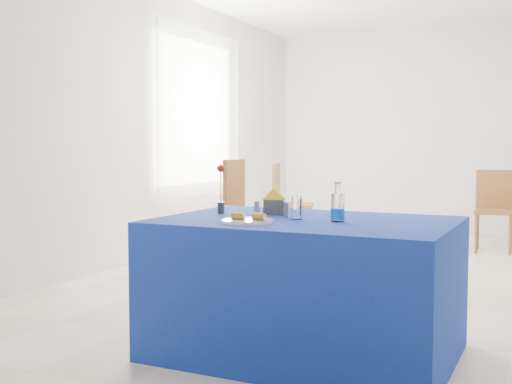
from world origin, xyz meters
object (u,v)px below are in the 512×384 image
at_px(chair_bg_left, 494,204).
at_px(chair_win_a, 245,203).
at_px(plate, 247,221).
at_px(chair_win_b, 286,198).
at_px(blue_table, 305,287).
at_px(water_bottle, 338,208).

xyz_separation_m(chair_bg_left, chair_win_a, (-2.18, -1.86, 0.08)).
relative_size(plate, chair_win_b, 0.28).
relative_size(chair_win_a, chair_win_b, 1.06).
bearing_deg(blue_table, plate, -128.66).
relative_size(plate, chair_win_a, 0.26).
distance_m(water_bottle, chair_bg_left, 4.30).
height_order(blue_table, water_bottle, water_bottle).
bearing_deg(chair_win_b, plate, -176.96).
bearing_deg(water_bottle, chair_bg_left, 84.58).
bearing_deg(blue_table, chair_win_b, 114.72).
xyz_separation_m(blue_table, chair_win_b, (-1.62, 3.52, 0.19)).
bearing_deg(chair_win_a, plate, -157.26).
height_order(plate, chair_win_b, chair_win_b).
height_order(plate, chair_bg_left, chair_bg_left).
height_order(blue_table, chair_win_b, chair_win_b).
bearing_deg(chair_win_b, chair_win_a, 164.74).
distance_m(plate, chair_win_b, 4.05).
bearing_deg(chair_win_a, water_bottle, -147.89).
distance_m(plate, chair_win_a, 3.00).
xyz_separation_m(water_bottle, chair_win_b, (-1.81, 3.53, -0.27)).
bearing_deg(chair_bg_left, blue_table, -102.26).
height_order(plate, chair_win_a, chair_win_a).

